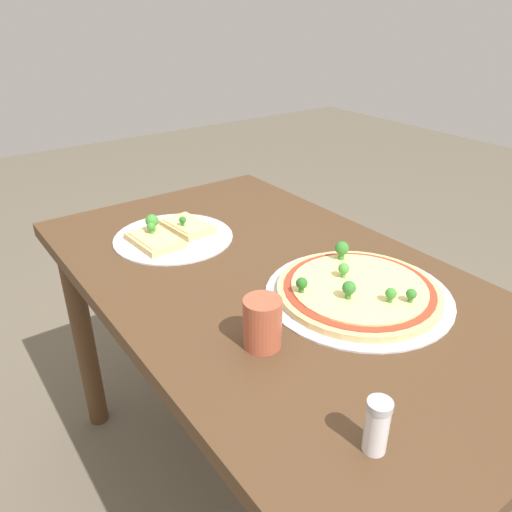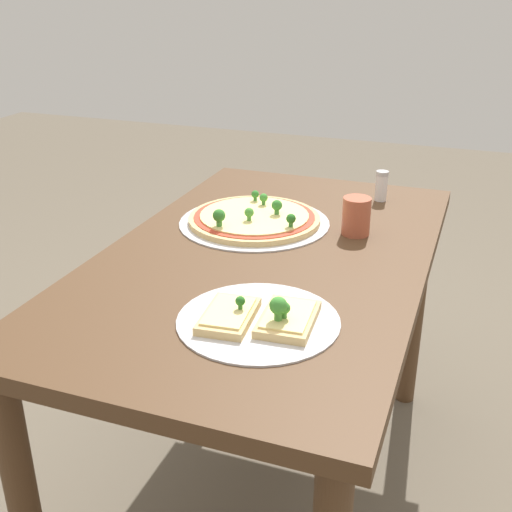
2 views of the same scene
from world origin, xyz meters
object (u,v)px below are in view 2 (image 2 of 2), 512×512
Objects in this scene: pizza_tray_slice at (260,318)px; condiment_shaker at (381,186)px; pizza_tray_whole at (254,219)px; dining_table at (266,292)px; drinking_cup at (356,216)px.

condiment_shaker reaches higher than pizza_tray_slice.
dining_table is at bearing -151.48° from pizza_tray_whole.
drinking_cup is 0.27m from condiment_shaker.
pizza_tray_slice is (-0.31, -0.10, 0.11)m from dining_table.
pizza_tray_whole is 4.12× the size of drinking_cup.
dining_table is at bearing 17.25° from pizza_tray_slice.
condiment_shaker is (0.27, -0.01, -0.00)m from drinking_cup.
dining_table is 0.29m from drinking_cup.
pizza_tray_whole reaches higher than dining_table.
pizza_tray_whole is at bearing 21.43° from pizza_tray_slice.
drinking_cup is 1.10× the size of condiment_shaker.
condiment_shaker reaches higher than pizza_tray_whole.
condiment_shaker is at bearing -2.73° from drinking_cup.
condiment_shaker is at bearing -42.95° from pizza_tray_whole.
condiment_shaker is (0.76, -0.08, 0.03)m from pizza_tray_slice.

